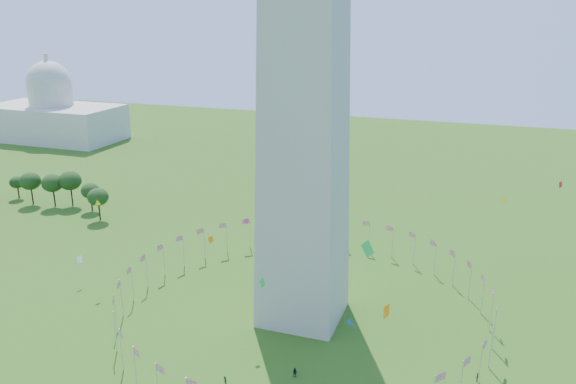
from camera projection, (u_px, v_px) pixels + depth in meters
The scene contains 4 objects.
flag_ring at pixel (303, 297), 123.96m from camera, with size 80.24×80.24×9.00m.
capitol_building at pixel (51, 96), 291.75m from camera, with size 70.00×35.00×46.00m, color beige, non-canonical shape.
kites_aloft at pixel (315, 288), 97.13m from camera, with size 123.53×59.51×37.33m.
tree_line_west at pixel (46, 191), 193.56m from camera, with size 55.76×16.04×12.47m.
Camera 1 is at (33.53, -55.80, 64.49)m, focal length 35.00 mm.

